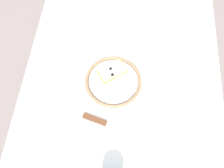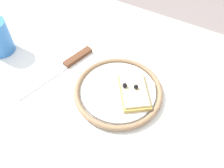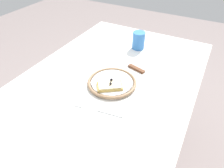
% 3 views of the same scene
% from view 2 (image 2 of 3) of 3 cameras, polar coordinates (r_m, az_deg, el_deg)
% --- Properties ---
extents(dining_table, '(1.18, 0.76, 0.71)m').
position_cam_2_polar(dining_table, '(0.68, -1.00, -7.67)').
color(dining_table, white).
rests_on(dining_table, ground_plane).
extents(plate, '(0.22, 0.22, 0.02)m').
position_cam_2_polar(plate, '(0.61, 1.44, -1.68)').
color(plate, white).
rests_on(plate, dining_table).
extents(pizza_slice_near, '(0.12, 0.12, 0.03)m').
position_cam_2_polar(pizza_slice_near, '(0.60, 5.00, -1.71)').
color(pizza_slice_near, tan).
rests_on(pizza_slice_near, plate).
extents(knife, '(0.08, 0.24, 0.01)m').
position_cam_2_polar(knife, '(0.69, -9.84, 4.64)').
color(knife, silver).
rests_on(knife, dining_table).
extents(fork, '(0.05, 0.20, 0.00)m').
position_cam_2_polar(fork, '(0.61, 16.55, -6.32)').
color(fork, silver).
rests_on(fork, dining_table).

